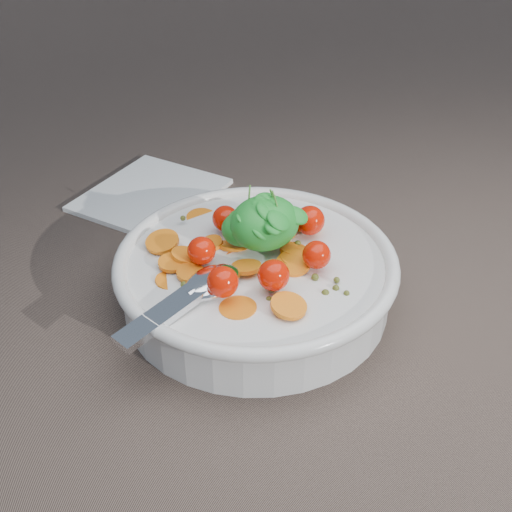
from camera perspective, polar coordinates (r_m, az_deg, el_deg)
ground at (r=0.67m, az=-0.84°, el=-3.51°), size 6.00×6.00×0.00m
bowl at (r=0.64m, az=-0.02°, el=-1.66°), size 0.30×0.28×0.12m
napkin at (r=0.85m, az=-9.33°, el=5.39°), size 0.22×0.21×0.01m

